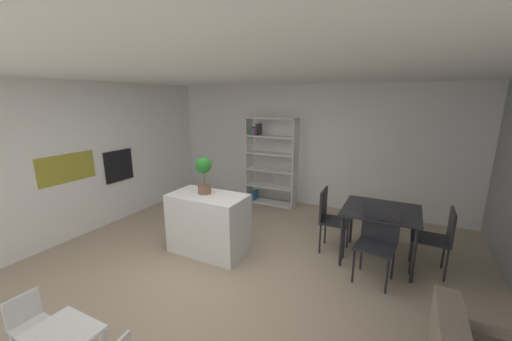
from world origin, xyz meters
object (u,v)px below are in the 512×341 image
Objects in this scene: child_chair_left at (30,324)px; dining_chair_near at (378,237)px; built_in_oven at (119,166)px; potted_plant_on_island at (204,172)px; child_table at (64,341)px; dining_chair_island_side at (329,214)px; dining_chair_window_side at (439,235)px; dining_table at (381,215)px; open_bookshelf at (269,161)px; kitchen_island at (209,223)px.

dining_chair_near reaches higher than child_chair_left.
dining_chair_near is at bearing 1.07° from built_in_oven.
potted_plant_on_island is 1.02× the size of child_table.
dining_chair_window_side is at bearing -91.93° from dining_chair_island_side.
child_chair_left is at bearing -129.17° from dining_table.
child_table is at bearing -86.05° from open_bookshelf.
dining_table is at bearing 20.66° from kitchen_island.
dining_chair_island_side reaches higher than dining_table.
dining_table reaches higher than child_table.
dining_chair_window_side is 0.85m from dining_chair_near.
dining_table is 0.49m from dining_chair_near.
open_bookshelf reaches higher than potted_plant_on_island.
built_in_oven is at bearing -83.97° from dining_chair_window_side.
dining_chair_island_side reaches higher than kitchen_island.
child_table is 0.53× the size of dining_table.
built_in_oven is at bearing -173.00° from dining_table.
child_chair_left is 0.60× the size of dining_table.
dining_chair_near is (2.60, 2.70, 0.23)m from child_chair_left.
child_table is (0.31, -2.34, -0.85)m from potted_plant_on_island.
dining_chair_near is at bearing -56.17° from dining_chair_window_side.
built_in_oven is 3.35m from child_chair_left.
child_table is 0.59× the size of dining_chair_window_side.
kitchen_island is 2.09× the size of potted_plant_on_island.
child_table is (0.32, -4.69, -0.57)m from open_bookshelf.
dining_chair_window_side is (3.12, -1.51, -0.40)m from open_bookshelf.
child_chair_left is at bearing -126.21° from dining_chair_near.
kitchen_island is 2.32m from child_chair_left.
kitchen_island is 1.13× the size of dining_table.
dining_chair_island_side reaches higher than dining_chair_near.
open_bookshelf reaches higher than dining_chair_island_side.
kitchen_island is 1.90× the size of child_chair_left.
child_table is at bearing -88.09° from child_chair_left.
dining_chair_window_side is (3.31, 3.18, 0.20)m from child_chair_left.
open_bookshelf reaches higher than kitchen_island.
potted_plant_on_island reaches higher than dining_chair_window_side.
dining_chair_window_side is (3.11, 0.83, -0.69)m from potted_plant_on_island.
child_chair_left is 0.63× the size of dining_chair_near.
open_bookshelf is at bearing -115.88° from dining_chair_window_side.
child_table is (0.23, -2.31, -0.07)m from kitchen_island.
dining_chair_island_side is (1.59, 0.87, 0.12)m from kitchen_island.
child_table is 0.51m from child_chair_left.
kitchen_island is at bearing 95.78° from child_table.
dining_chair_island_side is at bearing 154.90° from dining_chair_near.
child_chair_left is (-0.18, -4.69, -0.60)m from open_bookshelf.
dining_chair_island_side is (-0.72, -0.00, -0.12)m from dining_table.
dining_chair_window_side is 0.95× the size of dining_chair_island_side.
potted_plant_on_island reaches higher than dining_chair_island_side.
open_bookshelf reaches higher than dining_table.
open_bookshelf is 4.74m from child_table.
dining_chair_near is (2.33, 0.40, 0.12)m from kitchen_island.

